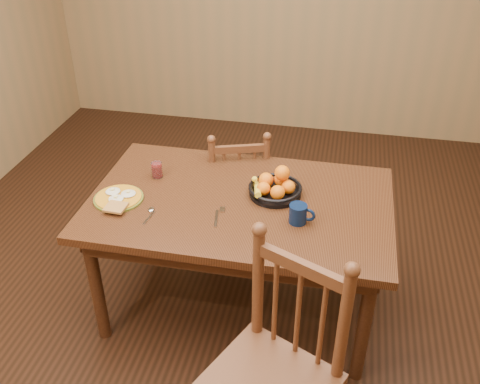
% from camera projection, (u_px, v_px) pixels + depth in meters
% --- Properties ---
extents(room, '(4.52, 5.02, 2.72)m').
position_uv_depth(room, '(240.00, 94.00, 2.52)').
color(room, black).
rests_on(room, ground).
extents(dining_table, '(1.60, 1.00, 0.75)m').
position_uv_depth(dining_table, '(240.00, 213.00, 2.89)').
color(dining_table, black).
rests_on(dining_table, ground).
extents(chair_far, '(0.51, 0.49, 0.89)m').
position_uv_depth(chair_far, '(237.00, 191.00, 3.50)').
color(chair_far, '#462715').
rests_on(chair_far, ground).
extents(chair_near, '(0.64, 0.63, 1.07)m').
position_uv_depth(chair_near, '(274.00, 375.00, 2.17)').
color(chair_near, '#462715').
rests_on(chair_near, ground).
extents(breakfast_plate, '(0.26, 0.29, 0.04)m').
position_uv_depth(breakfast_plate, '(118.00, 198.00, 2.84)').
color(breakfast_plate, '#59601E').
rests_on(breakfast_plate, dining_table).
extents(fork, '(0.05, 0.18, 0.00)m').
position_uv_depth(fork, '(218.00, 215.00, 2.72)').
color(fork, silver).
rests_on(fork, dining_table).
extents(spoon, '(0.04, 0.16, 0.01)m').
position_uv_depth(spoon, '(150.00, 212.00, 2.74)').
color(spoon, silver).
rests_on(spoon, dining_table).
extents(coffee_mug, '(0.13, 0.09, 0.10)m').
position_uv_depth(coffee_mug, '(299.00, 214.00, 2.65)').
color(coffee_mug, '#091633').
rests_on(coffee_mug, dining_table).
extents(juice_glass, '(0.06, 0.06, 0.09)m').
position_uv_depth(juice_glass, '(157.00, 170.00, 3.02)').
color(juice_glass, silver).
rests_on(juice_glass, dining_table).
extents(fruit_bowl, '(0.29, 0.29, 0.17)m').
position_uv_depth(fruit_bowl, '(275.00, 187.00, 2.86)').
color(fruit_bowl, black).
rests_on(fruit_bowl, dining_table).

